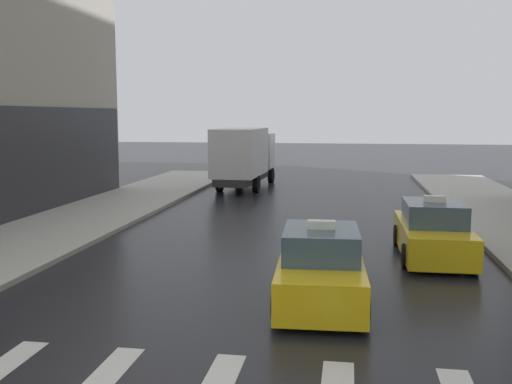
% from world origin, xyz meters
% --- Properties ---
extents(taxi_lead, '(2.08, 4.61, 1.80)m').
position_xyz_m(taxi_lead, '(1.34, 7.65, 0.72)').
color(taxi_lead, yellow).
rests_on(taxi_lead, ground).
extents(taxi_second, '(1.95, 4.55, 1.80)m').
position_xyz_m(taxi_second, '(4.31, 12.08, 0.72)').
color(taxi_second, yellow).
rests_on(taxi_second, ground).
extents(box_truck, '(2.52, 7.62, 3.35)m').
position_xyz_m(box_truck, '(-3.84, 26.82, 1.85)').
color(box_truck, '#2D2D2D').
rests_on(box_truck, ground).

